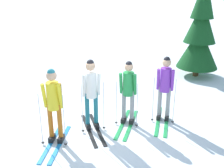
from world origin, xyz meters
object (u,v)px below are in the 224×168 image
skier_in_white (91,90)px  skier_in_purple (165,86)px  skier_in_yellow (54,102)px  pine_tree_near (200,32)px  skier_in_green (128,90)px

skier_in_white → skier_in_purple: (1.89, 0.46, -0.06)m
skier_in_yellow → skier_in_purple: (2.67, 1.10, -0.04)m
skier_in_yellow → pine_tree_near: size_ratio=0.47×
skier_in_white → skier_in_purple: size_ratio=1.03×
skier_in_green → skier_in_purple: skier_in_purple is taller
skier_in_green → skier_in_purple: size_ratio=0.96×
skier_in_white → skier_in_purple: skier_in_white is taller
skier_in_yellow → skier_in_green: bearing=28.1°
pine_tree_near → skier_in_white: bearing=-132.1°
skier_in_yellow → skier_in_white: size_ratio=0.98×
skier_in_white → skier_in_green: skier_in_white is taller
skier_in_green → skier_in_white: bearing=-164.0°
skier_in_purple → skier_in_white: bearing=-166.4°
skier_in_green → pine_tree_near: (2.86, 3.92, 0.81)m
skier_in_green → pine_tree_near: 4.92m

